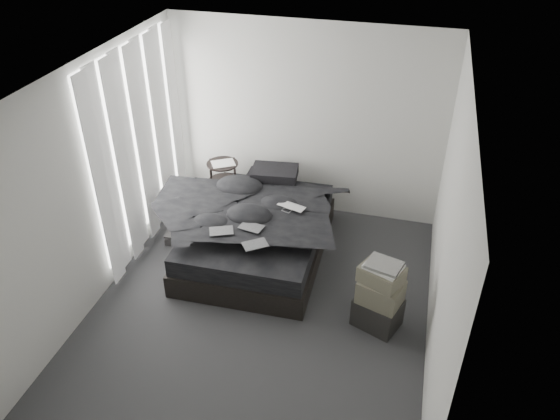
% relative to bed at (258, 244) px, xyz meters
% --- Properties ---
extents(floor, '(3.60, 4.20, 0.01)m').
position_rel_bed_xyz_m(floor, '(0.31, -0.89, -0.14)').
color(floor, '#313134').
rests_on(floor, ground).
extents(ceiling, '(3.60, 4.20, 0.01)m').
position_rel_bed_xyz_m(ceiling, '(0.31, -0.89, 2.46)').
color(ceiling, white).
rests_on(ceiling, ground).
extents(wall_back, '(3.60, 0.01, 2.60)m').
position_rel_bed_xyz_m(wall_back, '(0.31, 1.21, 1.16)').
color(wall_back, silver).
rests_on(wall_back, ground).
extents(wall_front, '(3.60, 0.01, 2.60)m').
position_rel_bed_xyz_m(wall_front, '(0.31, -2.99, 1.16)').
color(wall_front, silver).
rests_on(wall_front, ground).
extents(wall_left, '(0.01, 4.20, 2.60)m').
position_rel_bed_xyz_m(wall_left, '(-1.49, -0.89, 1.16)').
color(wall_left, silver).
rests_on(wall_left, ground).
extents(wall_right, '(0.01, 4.20, 2.60)m').
position_rel_bed_xyz_m(wall_right, '(2.11, -0.89, 1.16)').
color(wall_right, silver).
rests_on(wall_right, ground).
extents(window_left, '(0.02, 2.00, 2.30)m').
position_rel_bed_xyz_m(window_left, '(-1.47, 0.01, 1.21)').
color(window_left, white).
rests_on(window_left, wall_left).
extents(curtain_left, '(0.06, 2.12, 2.48)m').
position_rel_bed_xyz_m(curtain_left, '(-1.42, 0.01, 1.14)').
color(curtain_left, white).
rests_on(curtain_left, wall_left).
extents(bed, '(1.63, 2.13, 0.28)m').
position_rel_bed_xyz_m(bed, '(0.00, 0.00, 0.00)').
color(bed, black).
rests_on(bed, floor).
extents(mattress, '(1.57, 2.07, 0.22)m').
position_rel_bed_xyz_m(mattress, '(0.00, 0.00, 0.25)').
color(mattress, black).
rests_on(mattress, bed).
extents(duvet, '(1.58, 1.82, 0.24)m').
position_rel_bed_xyz_m(duvet, '(0.00, -0.05, 0.49)').
color(duvet, black).
rests_on(duvet, mattress).
extents(pillow_lower, '(0.64, 0.44, 0.14)m').
position_rel_bed_xyz_m(pillow_lower, '(-0.07, 0.81, 0.44)').
color(pillow_lower, black).
rests_on(pillow_lower, mattress).
extents(pillow_upper, '(0.64, 0.48, 0.13)m').
position_rel_bed_xyz_m(pillow_upper, '(0.00, 0.79, 0.57)').
color(pillow_upper, black).
rests_on(pillow_upper, pillow_lower).
extents(laptop, '(0.38, 0.30, 0.03)m').
position_rel_bed_xyz_m(laptop, '(0.39, 0.06, 0.62)').
color(laptop, silver).
rests_on(laptop, duvet).
extents(comic_a, '(0.31, 0.26, 0.01)m').
position_rel_bed_xyz_m(comic_a, '(-0.24, -0.56, 0.61)').
color(comic_a, black).
rests_on(comic_a, duvet).
extents(comic_b, '(0.29, 0.22, 0.01)m').
position_rel_bed_xyz_m(comic_b, '(0.06, -0.41, 0.62)').
color(comic_b, black).
rests_on(comic_b, duvet).
extents(comic_c, '(0.32, 0.30, 0.01)m').
position_rel_bed_xyz_m(comic_c, '(0.20, -0.71, 0.63)').
color(comic_c, black).
rests_on(comic_c, duvet).
extents(side_stand, '(0.54, 0.54, 0.77)m').
position_rel_bed_xyz_m(side_stand, '(-0.71, 0.76, 0.24)').
color(side_stand, black).
rests_on(side_stand, floor).
extents(papers, '(0.37, 0.34, 0.02)m').
position_rel_bed_xyz_m(papers, '(-0.69, 0.76, 0.64)').
color(papers, white).
rests_on(papers, side_stand).
extents(floor_books, '(0.17, 0.21, 0.13)m').
position_rel_bed_xyz_m(floor_books, '(-1.14, -0.07, -0.08)').
color(floor_books, black).
rests_on(floor_books, floor).
extents(box_lower, '(0.55, 0.50, 0.33)m').
position_rel_bed_xyz_m(box_lower, '(1.58, -0.86, 0.02)').
color(box_lower, black).
rests_on(box_lower, floor).
extents(box_mid, '(0.51, 0.45, 0.26)m').
position_rel_bed_xyz_m(box_mid, '(1.59, -0.87, 0.32)').
color(box_mid, '#585545').
rests_on(box_mid, box_lower).
extents(box_upper, '(0.50, 0.47, 0.18)m').
position_rel_bed_xyz_m(box_upper, '(1.57, -0.86, 0.54)').
color(box_upper, '#585545').
rests_on(box_upper, box_mid).
extents(art_book_white, '(0.42, 0.39, 0.03)m').
position_rel_bed_xyz_m(art_book_white, '(1.58, -0.86, 0.64)').
color(art_book_white, silver).
rests_on(art_book_white, box_upper).
extents(art_book_snake, '(0.40, 0.35, 0.03)m').
position_rel_bed_xyz_m(art_book_snake, '(1.59, -0.87, 0.68)').
color(art_book_snake, silver).
rests_on(art_book_snake, art_book_white).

